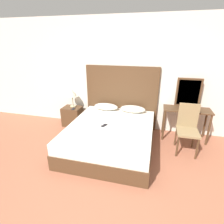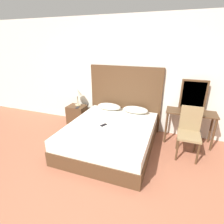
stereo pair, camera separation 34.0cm
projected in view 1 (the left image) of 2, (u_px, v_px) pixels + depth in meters
The scene contains 13 objects.
ground_plane at pixel (96, 193), 2.63m from camera, with size 16.00×16.00×0.00m, color #9E5B42.
wall_back at pixel (126, 76), 4.28m from camera, with size 10.00×0.06×2.70m.
bed at pixel (111, 136), 3.71m from camera, with size 1.73×2.03×0.52m.
headboard at pixel (121, 98), 4.44m from camera, with size 1.81×0.05×1.59m.
pillow_left at pixel (106, 107), 4.39m from camera, with size 0.60×0.29×0.17m.
pillow_right at pixel (133, 109), 4.24m from camera, with size 0.60×0.29×0.17m.
phone_on_bed at pixel (104, 125), 3.58m from camera, with size 0.12×0.17×0.01m.
nightstand at pixel (73, 116), 4.72m from camera, with size 0.48×0.39×0.51m.
table_lamp at pixel (72, 93), 4.56m from camera, with size 0.25×0.25×0.47m.
phone_on_nightstand at pixel (73, 109), 4.52m from camera, with size 0.08×0.16×0.01m.
vanity_desk at pixel (186, 115), 3.91m from camera, with size 1.01×0.43×0.74m.
vanity_mirror at pixel (188, 93), 3.91m from camera, with size 0.53×0.03×0.65m.
chair at pixel (188, 126), 3.52m from camera, with size 0.41×0.47×0.98m.
Camera 1 is at (0.73, -1.87, 2.11)m, focal length 28.00 mm.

